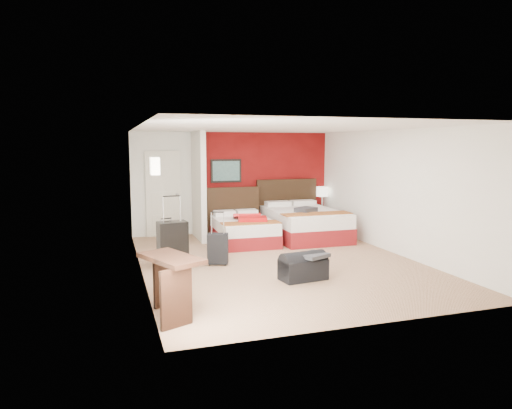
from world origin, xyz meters
name	(u,v)px	position (x,y,z in m)	size (l,w,h in m)	color
ground	(278,262)	(0.00, 0.00, 0.00)	(6.50, 6.50, 0.00)	tan
room_walls	(190,191)	(-1.40, 1.42, 1.26)	(5.02, 6.52, 2.50)	white
red_accent_panel	(262,182)	(0.75, 3.23, 1.25)	(3.50, 0.04, 2.50)	maroon
partition_wall	(199,186)	(-1.00, 2.61, 1.25)	(0.12, 1.20, 2.50)	silver
entry_door	(163,194)	(-1.75, 3.20, 1.02)	(0.82, 0.06, 2.05)	silver
bed_left	(244,231)	(-0.13, 1.85, 0.26)	(1.23, 1.76, 0.53)	silver
bed_right	(304,224)	(1.38, 1.95, 0.33)	(1.55, 2.22, 0.66)	silver
red_suitcase_open	(250,218)	(-0.03, 1.75, 0.58)	(0.61, 0.85, 0.11)	red
jacket_bundle	(306,210)	(1.28, 1.65, 0.72)	(0.44, 0.36, 0.11)	#37373C
nightstand	(322,218)	(2.31, 2.91, 0.27)	(0.39, 0.39, 0.55)	black
table_lamp	(322,198)	(2.31, 2.91, 0.83)	(0.31, 0.31, 0.56)	white
suitcase_black	(173,244)	(-1.93, 0.34, 0.39)	(0.52, 0.33, 0.78)	black
suitcase_charcoal	(218,250)	(-1.13, 0.14, 0.27)	(0.37, 0.23, 0.55)	black
suitcase_navy	(167,251)	(-2.01, 0.54, 0.23)	(0.33, 0.20, 0.45)	black
duffel_bag	(303,268)	(-0.02, -1.21, 0.19)	(0.75, 0.40, 0.38)	black
jacket_draped	(313,255)	(0.13, -1.26, 0.41)	(0.45, 0.38, 0.06)	#38393D
desk	(172,286)	(-2.28, -2.20, 0.39)	(0.47, 0.95, 0.79)	black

